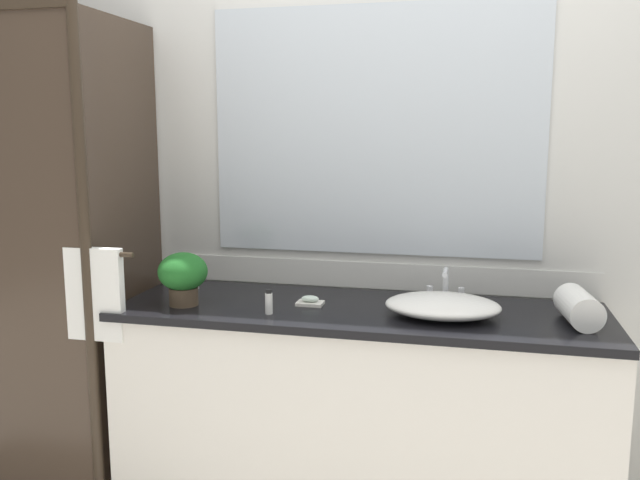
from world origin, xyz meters
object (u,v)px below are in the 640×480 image
at_px(amenity_bottle_conditioner, 196,279).
at_px(rolled_towel_near_edge, 579,307).
at_px(faucet, 445,291).
at_px(amenity_bottle_shampoo, 269,302).
at_px(soap_dish, 310,302).
at_px(sink_basin, 443,306).
at_px(potted_plant, 183,275).

xyz_separation_m(amenity_bottle_conditioner, rolled_towel_near_edge, (1.48, -0.17, 0.01)).
relative_size(faucet, amenity_bottle_shampoo, 1.89).
relative_size(faucet, soap_dish, 1.70).
bearing_deg(rolled_towel_near_edge, soap_dish, 178.44).
relative_size(soap_dish, amenity_bottle_conditioner, 1.10).
relative_size(soap_dish, amenity_bottle_shampoo, 1.11).
bearing_deg(rolled_towel_near_edge, sink_basin, -179.08).
bearing_deg(sink_basin, amenity_bottle_shampoo, -169.09).
height_order(sink_basin, faucet, faucet).
relative_size(amenity_bottle_shampoo, rolled_towel_near_edge, 0.38).
relative_size(sink_basin, rolled_towel_near_edge, 1.73).
xyz_separation_m(potted_plant, amenity_bottle_shampoo, (0.35, -0.05, -0.07)).
height_order(potted_plant, soap_dish, potted_plant).
height_order(soap_dish, amenity_bottle_shampoo, amenity_bottle_shampoo).
relative_size(potted_plant, amenity_bottle_conditioner, 2.22).
height_order(faucet, rolled_towel_near_edge, faucet).
bearing_deg(amenity_bottle_shampoo, potted_plant, 172.67).
relative_size(sink_basin, amenity_bottle_conditioner, 4.50).
height_order(faucet, amenity_bottle_shampoo, faucet).
xyz_separation_m(potted_plant, amenity_bottle_conditioner, (-0.06, 0.25, -0.07)).
relative_size(sink_basin, faucet, 2.40).
distance_m(sink_basin, soap_dish, 0.50).
distance_m(potted_plant, soap_dish, 0.49).
xyz_separation_m(soap_dish, amenity_bottle_shampoo, (-0.11, -0.15, 0.03)).
distance_m(potted_plant, amenity_bottle_conditioner, 0.27).
bearing_deg(potted_plant, amenity_bottle_shampoo, -7.33).
bearing_deg(amenity_bottle_conditioner, sink_basin, -10.06).
bearing_deg(sink_basin, soap_dish, 176.18).
xyz_separation_m(sink_basin, soap_dish, (-0.49, 0.03, -0.02)).
distance_m(faucet, potted_plant, 1.00).
bearing_deg(amenity_bottle_shampoo, faucet, 27.37).
xyz_separation_m(soap_dish, rolled_towel_near_edge, (0.95, -0.03, 0.04)).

